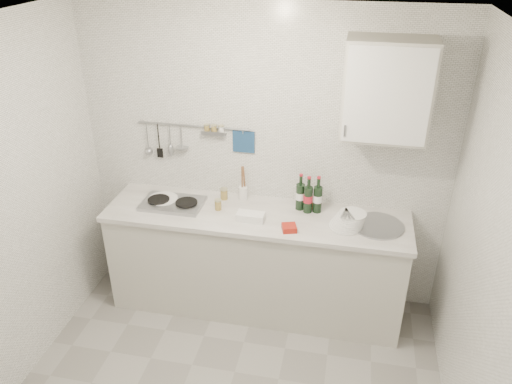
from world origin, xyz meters
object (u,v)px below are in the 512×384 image
at_px(wine_bottles, 309,194).
at_px(utensil_crock, 243,191).
at_px(wall_cabinet, 387,90).
at_px(plate_stack_hob, 162,200).
at_px(plate_stack_sink, 349,220).

distance_m(wine_bottles, utensil_crock, 0.57).
xyz_separation_m(wall_cabinet, utensil_crock, (-1.05, 0.10, -0.96)).
bearing_deg(plate_stack_hob, wine_bottles, 4.88).
bearing_deg(plate_stack_sink, utensil_crock, 163.43).
relative_size(wall_cabinet, plate_stack_hob, 2.66).
bearing_deg(wine_bottles, plate_stack_sink, -28.17).
bearing_deg(wine_bottles, plate_stack_hob, -175.12).
relative_size(plate_stack_hob, plate_stack_sink, 0.95).
xyz_separation_m(plate_stack_hob, wine_bottles, (1.20, 0.10, 0.14)).
distance_m(plate_stack_sink, wine_bottles, 0.39).
xyz_separation_m(plate_stack_hob, utensil_crock, (0.65, 0.19, 0.05)).
height_order(plate_stack_sink, utensil_crock, utensil_crock).
xyz_separation_m(wine_bottles, utensil_crock, (-0.56, 0.09, -0.08)).
relative_size(plate_stack_sink, utensil_crock, 0.90).
relative_size(wine_bottles, utensil_crock, 1.00).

